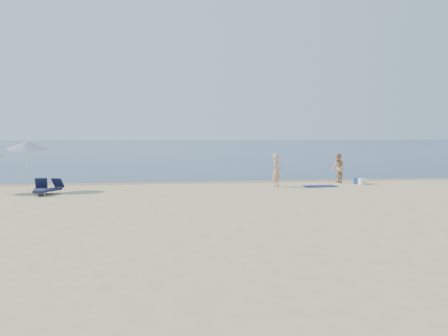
# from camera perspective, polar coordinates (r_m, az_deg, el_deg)

# --- Properties ---
(ground) EXTENTS (160.00, 160.00, 0.00)m
(ground) POSITION_cam_1_polar(r_m,az_deg,el_deg) (12.75, 14.94, -9.04)
(ground) COLOR tan
(ground) RESTS_ON ground
(sea) EXTENTS (240.00, 160.00, 0.01)m
(sea) POSITION_cam_1_polar(r_m,az_deg,el_deg) (111.47, -6.80, 2.23)
(sea) COLOR #0C214B
(sea) RESTS_ON ground
(wet_sand_strip) EXTENTS (240.00, 1.60, 0.00)m
(wet_sand_strip) POSITION_cam_1_polar(r_m,az_deg,el_deg) (31.27, 0.10, -1.42)
(wet_sand_strip) COLOR #847254
(wet_sand_strip) RESTS_ON ground
(person_left) EXTENTS (0.69, 0.74, 1.69)m
(person_left) POSITION_cam_1_polar(r_m,az_deg,el_deg) (28.69, 5.38, -0.21)
(person_left) COLOR tan
(person_left) RESTS_ON ground
(person_right) EXTENTS (0.64, 0.81, 1.61)m
(person_right) POSITION_cam_1_polar(r_m,az_deg,el_deg) (31.25, 11.52, -0.02)
(person_right) COLOR tan
(person_right) RESTS_ON ground
(beach_towel) EXTENTS (1.69, 0.95, 0.03)m
(beach_towel) POSITION_cam_1_polar(r_m,az_deg,el_deg) (29.08, 9.69, -1.83)
(beach_towel) COLOR #0E1947
(beach_towel) RESTS_ON ground
(white_bag) EXTENTS (0.42, 0.37, 0.32)m
(white_bag) POSITION_cam_1_polar(r_m,az_deg,el_deg) (30.67, 13.85, -1.33)
(white_bag) COLOR white
(white_bag) RESTS_ON ground
(blue_cooler) EXTENTS (0.54, 0.44, 0.34)m
(blue_cooler) POSITION_cam_1_polar(r_m,az_deg,el_deg) (30.85, 13.44, -1.28)
(blue_cooler) COLOR blue
(blue_cooler) RESTS_ON ground
(umbrella_near) EXTENTS (2.03, 2.06, 2.50)m
(umbrella_near) POSITION_cam_1_polar(r_m,az_deg,el_deg) (28.21, -19.35, 2.20)
(umbrella_near) COLOR silver
(umbrella_near) RESTS_ON ground
(lounger_left) EXTENTS (0.65, 1.66, 0.72)m
(lounger_left) POSITION_cam_1_polar(r_m,az_deg,el_deg) (26.14, -18.16, -2.04)
(lounger_left) COLOR #161C3E
(lounger_left) RESTS_ON ground
(lounger_right) EXTENTS (1.16, 1.60, 0.68)m
(lounger_right) POSITION_cam_1_polar(r_m,az_deg,el_deg) (26.27, -17.22, -2.02)
(lounger_right) COLOR #16183C
(lounger_right) RESTS_ON ground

